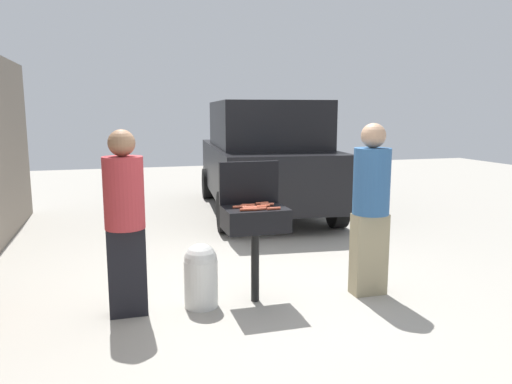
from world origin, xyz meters
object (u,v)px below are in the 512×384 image
object	(u,v)px
parked_minivan	(264,157)
hot_dog_10	(274,208)
hot_dog_2	(247,206)
hot_dog_7	(239,207)
hot_dog_1	(247,210)
propane_tank	(201,274)
hot_dog_11	(262,203)
bbq_grill	(255,222)
person_left	(125,217)
hot_dog_3	(250,209)
hot_dog_4	(267,204)
hot_dog_6	(248,205)
hot_dog_9	(259,209)
hot_dog_8	(249,207)
hot_dog_0	(263,206)
hot_dog_5	(260,207)
person_right	(371,203)

from	to	relation	value
parked_minivan	hot_dog_10	bearing A→B (deg)	79.73
hot_dog_2	hot_dog_7	distance (m)	0.09
hot_dog_1	propane_tank	xyz separation A→B (m)	(-0.41, 0.15, -0.63)
hot_dog_11	bbq_grill	bearing A→B (deg)	-130.14
person_left	hot_dog_10	bearing A→B (deg)	-12.17
hot_dog_1	hot_dog_7	size ratio (longest dim) A/B	1.00
hot_dog_3	person_left	distance (m)	1.13
hot_dog_4	hot_dog_7	distance (m)	0.30
hot_dog_3	hot_dog_10	distance (m)	0.22
hot_dog_6	hot_dog_9	world-z (taller)	same
hot_dog_1	hot_dog_3	world-z (taller)	same
hot_dog_4	hot_dog_8	distance (m)	0.23
hot_dog_0	person_left	world-z (taller)	person_left
hot_dog_0	person_left	distance (m)	1.27
hot_dog_2	hot_dog_9	size ratio (longest dim) A/B	1.00
hot_dog_5	hot_dog_11	world-z (taller)	same
person_left	hot_dog_5	bearing A→B (deg)	-8.71
hot_dog_4	propane_tank	distance (m)	0.92
hot_dog_9	person_right	world-z (taller)	person_right
hot_dog_2	hot_dog_10	xyz separation A→B (m)	(0.21, -0.19, 0.00)
hot_dog_4	person_right	distance (m)	1.04
hot_dog_0	hot_dog_10	xyz separation A→B (m)	(0.07, -0.14, 0.00)
hot_dog_6	bbq_grill	bearing A→B (deg)	-55.40
hot_dog_2	hot_dog_5	world-z (taller)	same
hot_dog_0	parked_minivan	world-z (taller)	parked_minivan
hot_dog_3	hot_dog_8	world-z (taller)	same
hot_dog_2	hot_dog_4	world-z (taller)	same
hot_dog_5	hot_dog_9	bearing A→B (deg)	-108.48
person_right	bbq_grill	bearing A→B (deg)	-14.78
hot_dog_0	hot_dog_4	distance (m)	0.10
hot_dog_2	propane_tank	xyz separation A→B (m)	(-0.46, -0.03, -0.63)
person_right	hot_dog_2	bearing A→B (deg)	-16.14
hot_dog_0	hot_dog_6	xyz separation A→B (m)	(-0.12, 0.09, 0.00)
hot_dog_1	hot_dog_2	world-z (taller)	same
hot_dog_7	parked_minivan	bearing A→B (deg)	70.08
propane_tank	person_right	xyz separation A→B (m)	(1.69, -0.13, 0.62)
hot_dog_11	propane_tank	world-z (taller)	hot_dog_11
bbq_grill	hot_dog_4	xyz separation A→B (m)	(0.14, 0.06, 0.16)
hot_dog_0	hot_dog_1	bearing A→B (deg)	-147.47
hot_dog_5	propane_tank	distance (m)	0.84
hot_dog_1	hot_dog_4	xyz separation A→B (m)	(0.26, 0.20, 0.00)
person_left	parked_minivan	xyz separation A→B (m)	(2.55, 4.14, 0.11)
hot_dog_2	hot_dog_5	size ratio (longest dim) A/B	1.00
hot_dog_8	hot_dog_6	bearing A→B (deg)	78.77
person_right	hot_dog_0	bearing A→B (deg)	-14.27
hot_dog_7	hot_dog_1	bearing A→B (deg)	-77.14
hot_dog_2	parked_minivan	size ratio (longest dim) A/B	0.03
hot_dog_5	hot_dog_7	xyz separation A→B (m)	(-0.18, 0.07, 0.00)
hot_dog_10	hot_dog_6	bearing A→B (deg)	129.38
hot_dog_7	parked_minivan	xyz separation A→B (m)	(1.50, 4.15, 0.08)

